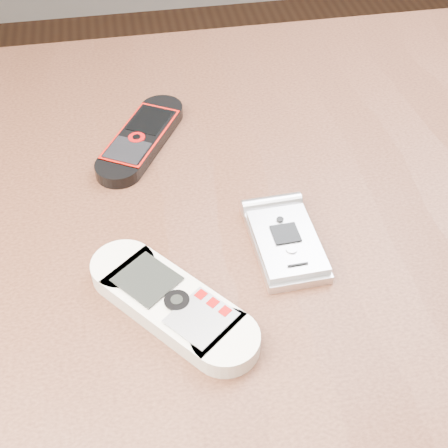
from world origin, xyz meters
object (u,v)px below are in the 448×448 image
Objects in this scene: table at (219,299)px; nokia_black_red at (141,138)px; motorola_razr at (286,242)px; nokia_white at (172,303)px.

nokia_black_red reaches higher than table.
table is at bearing 149.31° from motorola_razr.
nokia_white reaches higher than table.
nokia_black_red is (-0.06, 0.15, 0.11)m from table.
nokia_white is (-0.06, -0.09, 0.12)m from table.
nokia_black_red is (-0.01, 0.24, -0.00)m from nokia_white.
table is 6.78× the size of nokia_white.
table is 0.13m from motorola_razr.
nokia_white is 0.13m from motorola_razr.
motorola_razr is at bearing -28.80° from table.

